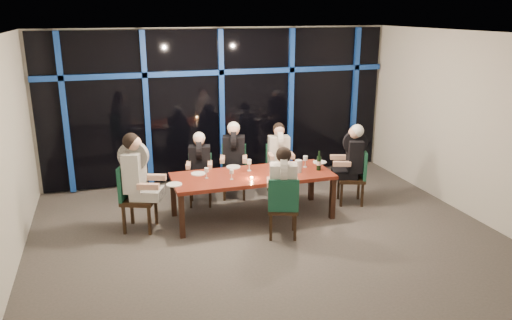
% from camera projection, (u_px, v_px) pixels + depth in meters
% --- Properties ---
extents(room, '(7.04, 7.00, 3.02)m').
position_uv_depth(room, '(269.00, 105.00, 7.00)').
color(room, '#534D49').
rests_on(room, ground).
extents(window_wall, '(6.86, 0.43, 2.94)m').
position_uv_depth(window_wall, '(222.00, 103.00, 9.83)').
color(window_wall, black).
rests_on(window_wall, ground).
extents(dining_table, '(2.60, 1.00, 0.75)m').
position_uv_depth(dining_table, '(252.00, 178.00, 8.12)').
color(dining_table, maroon).
rests_on(dining_table, ground).
extents(chair_far_left, '(0.50, 0.50, 0.89)m').
position_uv_depth(chair_far_left, '(200.00, 176.00, 8.80)').
color(chair_far_left, black).
rests_on(chair_far_left, ground).
extents(chair_far_mid, '(0.55, 0.55, 0.96)m').
position_uv_depth(chair_far_mid, '(234.00, 168.00, 9.14)').
color(chair_far_mid, black).
rests_on(chair_far_mid, ground).
extents(chair_far_right, '(0.48, 0.48, 0.92)m').
position_uv_depth(chair_far_right, '(278.00, 166.00, 9.33)').
color(chair_far_right, black).
rests_on(chair_far_right, ground).
extents(chair_end_left, '(0.64, 0.64, 1.06)m').
position_uv_depth(chair_end_left, '(133.00, 194.00, 7.70)').
color(chair_end_left, black).
rests_on(chair_end_left, ground).
extents(chair_end_right, '(0.57, 0.57, 0.98)m').
position_uv_depth(chair_end_right, '(356.00, 174.00, 8.77)').
color(chair_end_right, black).
rests_on(chair_end_right, ground).
extents(chair_near_mid, '(0.56, 0.56, 0.97)m').
position_uv_depth(chair_near_mid, '(283.00, 205.00, 7.41)').
color(chair_near_mid, black).
rests_on(chair_near_mid, ground).
extents(diner_far_left, '(0.50, 0.60, 0.87)m').
position_uv_depth(diner_far_left, '(200.00, 158.00, 8.63)').
color(diner_far_left, black).
rests_on(diner_far_left, ground).
extents(diner_far_mid, '(0.55, 0.65, 0.93)m').
position_uv_depth(diner_far_mid, '(234.00, 149.00, 8.95)').
color(diner_far_mid, black).
rests_on(diner_far_mid, ground).
extents(diner_far_right, '(0.49, 0.60, 0.89)m').
position_uv_depth(diner_far_right, '(279.00, 148.00, 9.15)').
color(diner_far_right, silver).
rests_on(diner_far_right, ground).
extents(diner_end_left, '(0.73, 0.65, 1.03)m').
position_uv_depth(diner_end_left, '(137.00, 168.00, 7.57)').
color(diner_end_left, black).
rests_on(diner_end_left, ground).
extents(diner_end_right, '(0.67, 0.58, 0.95)m').
position_uv_depth(diner_end_right, '(353.00, 153.00, 8.66)').
color(diner_end_right, black).
rests_on(diner_end_right, ground).
extents(diner_near_mid, '(0.57, 0.66, 0.94)m').
position_uv_depth(diner_near_mid, '(283.00, 178.00, 7.37)').
color(diner_near_mid, silver).
rests_on(diner_near_mid, ground).
extents(plate_far_left, '(0.24, 0.24, 0.01)m').
position_uv_depth(plate_far_left, '(198.00, 174.00, 8.11)').
color(plate_far_left, white).
rests_on(plate_far_left, dining_table).
extents(plate_far_mid, '(0.24, 0.24, 0.01)m').
position_uv_depth(plate_far_mid, '(233.00, 167.00, 8.46)').
color(plate_far_mid, white).
rests_on(plate_far_mid, dining_table).
extents(plate_far_right, '(0.24, 0.24, 0.01)m').
position_uv_depth(plate_far_right, '(285.00, 163.00, 8.66)').
color(plate_far_right, white).
rests_on(plate_far_right, dining_table).
extents(plate_end_left, '(0.24, 0.24, 0.01)m').
position_uv_depth(plate_end_left, '(175.00, 184.00, 7.61)').
color(plate_end_left, white).
rests_on(plate_end_left, dining_table).
extents(plate_end_right, '(0.24, 0.24, 0.01)m').
position_uv_depth(plate_end_right, '(318.00, 162.00, 8.71)').
color(plate_end_right, white).
rests_on(plate_end_right, dining_table).
extents(plate_near_mid, '(0.24, 0.24, 0.01)m').
position_uv_depth(plate_near_mid, '(282.00, 177.00, 7.96)').
color(plate_near_mid, white).
rests_on(plate_near_mid, dining_table).
extents(wine_bottle, '(0.08, 0.08, 0.33)m').
position_uv_depth(wine_bottle, '(319.00, 163.00, 8.28)').
color(wine_bottle, black).
rests_on(wine_bottle, dining_table).
extents(water_pitcher, '(0.13, 0.11, 0.21)m').
position_uv_depth(water_pitcher, '(298.00, 166.00, 8.18)').
color(water_pitcher, silver).
rests_on(water_pitcher, dining_table).
extents(tea_light, '(0.05, 0.05, 0.03)m').
position_uv_depth(tea_light, '(252.00, 178.00, 7.89)').
color(tea_light, '#FC994B').
rests_on(tea_light, dining_table).
extents(wine_glass_a, '(0.06, 0.06, 0.16)m').
position_uv_depth(wine_glass_a, '(232.00, 172.00, 7.83)').
color(wine_glass_a, silver).
rests_on(wine_glass_a, dining_table).
extents(wine_glass_b, '(0.07, 0.07, 0.19)m').
position_uv_depth(wine_glass_b, '(249.00, 163.00, 8.25)').
color(wine_glass_b, silver).
rests_on(wine_glass_b, dining_table).
extents(wine_glass_c, '(0.07, 0.07, 0.17)m').
position_uv_depth(wine_glass_c, '(283.00, 164.00, 8.21)').
color(wine_glass_c, silver).
rests_on(wine_glass_c, dining_table).
extents(wine_glass_d, '(0.07, 0.07, 0.17)m').
position_uv_depth(wine_glass_d, '(206.00, 171.00, 7.88)').
color(wine_glass_d, silver).
rests_on(wine_glass_d, dining_table).
extents(wine_glass_e, '(0.08, 0.08, 0.20)m').
position_uv_depth(wine_glass_e, '(305.00, 159.00, 8.43)').
color(wine_glass_e, silver).
rests_on(wine_glass_e, dining_table).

